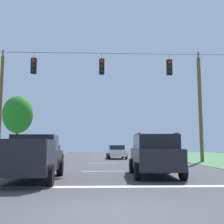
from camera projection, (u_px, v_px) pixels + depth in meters
name	position (u px, v px, depth m)	size (l,w,h in m)	color
ground_plane	(106.00, 214.00, 5.95)	(120.00, 120.00, 0.00)	#3D3D42
stop_bar_stripe	(104.00, 187.00, 9.89)	(14.14, 0.45, 0.01)	white
lane_dash_0	(103.00, 171.00, 15.84)	(0.15, 2.50, 0.01)	white
lane_dash_1	(102.00, 163.00, 23.42)	(0.15, 2.50, 0.01)	white
lane_dash_2	(102.00, 159.00, 31.24)	(0.15, 2.50, 0.01)	white
overhead_signal_span	(106.00, 100.00, 16.47)	(17.09, 0.31, 7.66)	brown
pickup_truck	(33.00, 157.00, 11.84)	(2.48, 5.48, 1.95)	black
suv_black	(154.00, 154.00, 13.45)	(2.34, 4.86, 2.05)	black
distant_car_crossing_white	(116.00, 152.00, 30.99)	(2.21, 4.40, 1.52)	silver
distant_car_oncoming	(49.00, 153.00, 25.96)	(2.35, 4.46, 1.52)	slate
utility_pole_mid_right	(200.00, 108.00, 25.62)	(0.33, 1.74, 10.36)	brown
utility_pole_near_left	(0.00, 107.00, 24.28)	(0.29, 1.71, 10.08)	brown
tree_roadside_right	(18.00, 115.00, 32.87)	(3.54, 3.54, 7.43)	brown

